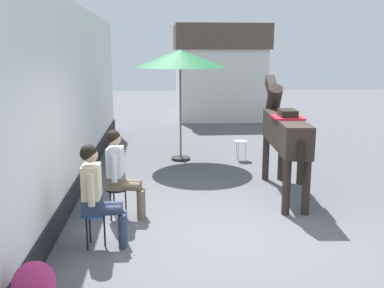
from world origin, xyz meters
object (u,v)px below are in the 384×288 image
at_px(seated_visitor_near, 97,191).
at_px(seated_visitor_far, 120,170).
at_px(spare_stool_white, 240,143).
at_px(saddled_horse_center, 284,131).
at_px(cafe_parasol, 180,59).

bearing_deg(seated_visitor_near, seated_visitor_far, 78.47).
bearing_deg(spare_stool_white, saddled_horse_center, -83.32).
bearing_deg(seated_visitor_far, saddled_horse_center, 19.75).
height_order(seated_visitor_far, cafe_parasol, cafe_parasol).
bearing_deg(spare_stool_white, seated_visitor_far, -125.63).
bearing_deg(saddled_horse_center, cafe_parasol, 122.88).
bearing_deg(saddled_horse_center, spare_stool_white, 96.68).
xyz_separation_m(seated_visitor_near, seated_visitor_far, (0.21, 1.02, 0.00)).
height_order(seated_visitor_far, saddled_horse_center, saddled_horse_center).
xyz_separation_m(saddled_horse_center, spare_stool_white, (-0.30, 2.52, -0.76)).
height_order(saddled_horse_center, cafe_parasol, cafe_parasol).
bearing_deg(cafe_parasol, seated_visitor_far, -107.02).
distance_m(saddled_horse_center, cafe_parasol, 3.37).
relative_size(saddled_horse_center, spare_stool_white, 6.52).
relative_size(seated_visitor_far, cafe_parasol, 0.54).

